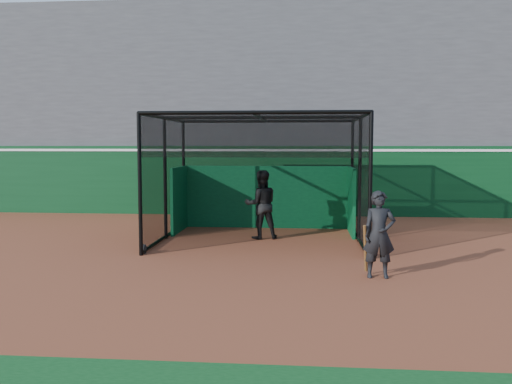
{
  "coord_description": "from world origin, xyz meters",
  "views": [
    {
      "loc": [
        1.82,
        -11.06,
        2.55
      ],
      "look_at": [
        0.67,
        2.0,
        1.4
      ],
      "focal_mm": 38.0,
      "sensor_mm": 36.0,
      "label": 1
    }
  ],
  "objects": [
    {
      "name": "on_deck_player",
      "position": [
        3.27,
        -0.66,
        0.83
      ],
      "size": [
        0.63,
        0.44,
        1.67
      ],
      "color": "black",
      "rests_on": "ground"
    },
    {
      "name": "grandstand",
      "position": [
        0.0,
        12.27,
        4.48
      ],
      "size": [
        50.0,
        7.85,
        8.95
      ],
      "color": "#4C4C4F",
      "rests_on": "ground"
    },
    {
      "name": "ground",
      "position": [
        0.0,
        0.0,
        0.0
      ],
      "size": [
        120.0,
        120.0,
        0.0
      ],
      "primitive_type": "plane",
      "color": "brown",
      "rests_on": "ground"
    },
    {
      "name": "outfield_wall",
      "position": [
        0.0,
        8.5,
        1.29
      ],
      "size": [
        50.0,
        0.5,
        2.5
      ],
      "color": "#0A3918",
      "rests_on": "ground"
    },
    {
      "name": "batter",
      "position": [
        0.68,
        3.46,
        0.93
      ],
      "size": [
        1.06,
        0.92,
        1.86
      ],
      "primitive_type": "imported",
      "rotation": [
        0.0,
        0.0,
        3.41
      ],
      "color": "black",
      "rests_on": "ground"
    },
    {
      "name": "batting_cage",
      "position": [
        0.69,
        3.26,
        1.63
      ],
      "size": [
        5.28,
        4.63,
        3.26
      ],
      "color": "black",
      "rests_on": "ground"
    }
  ]
}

